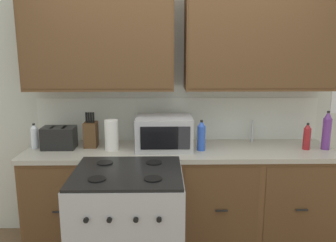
{
  "coord_description": "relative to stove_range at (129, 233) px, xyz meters",
  "views": [
    {
      "loc": [
        -0.15,
        -2.59,
        1.77
      ],
      "look_at": [
        -0.1,
        0.27,
        1.16
      ],
      "focal_mm": 37.0,
      "sensor_mm": 36.0,
      "label": 1
    }
  ],
  "objects": [
    {
      "name": "microwave",
      "position": [
        0.26,
        0.63,
        0.58
      ],
      "size": [
        0.48,
        0.37,
        0.28
      ],
      "color": "#B7B7BC",
      "rests_on": "counter_run"
    },
    {
      "name": "bottle_red",
      "position": [
        1.48,
        0.58,
        0.56
      ],
      "size": [
        0.06,
        0.06,
        0.23
      ],
      "color": "maroon",
      "rests_on": "counter_run"
    },
    {
      "name": "sink_faucet",
      "position": [
        1.08,
        0.84,
        0.54
      ],
      "size": [
        0.02,
        0.02,
        0.2
      ],
      "primitive_type": "cylinder",
      "color": "#B2B5BA",
      "rests_on": "counter_run"
    },
    {
      "name": "bottle_blue",
      "position": [
        0.57,
        0.57,
        0.57
      ],
      "size": [
        0.07,
        0.07,
        0.26
      ],
      "color": "blue",
      "rests_on": "counter_run"
    },
    {
      "name": "wall_unit",
      "position": [
        0.39,
        0.83,
        1.14
      ],
      "size": [
        3.82,
        0.4,
        2.36
      ],
      "color": "silver",
      "rests_on": "ground_plane"
    },
    {
      "name": "paper_towel_roll",
      "position": [
        -0.19,
        0.6,
        0.57
      ],
      "size": [
        0.12,
        0.12,
        0.26
      ],
      "primitive_type": "cylinder",
      "color": "white",
      "rests_on": "counter_run"
    },
    {
      "name": "bottle_clear",
      "position": [
        -0.86,
        0.66,
        0.55
      ],
      "size": [
        0.06,
        0.06,
        0.22
      ],
      "color": "silver",
      "rests_on": "counter_run"
    },
    {
      "name": "stove_range",
      "position": [
        0.0,
        0.0,
        0.0
      ],
      "size": [
        0.76,
        0.68,
        0.95
      ],
      "color": "#B7B7BC",
      "rests_on": "ground_plane"
    },
    {
      "name": "counter_run",
      "position": [
        0.39,
        0.63,
        -0.0
      ],
      "size": [
        2.65,
        0.64,
        0.91
      ],
      "color": "black",
      "rests_on": "ground_plane"
    },
    {
      "name": "toaster",
      "position": [
        -0.65,
        0.65,
        0.54
      ],
      "size": [
        0.28,
        0.18,
        0.19
      ],
      "color": "black",
      "rests_on": "counter_run"
    },
    {
      "name": "bottle_violet",
      "position": [
        1.65,
        0.58,
        0.61
      ],
      "size": [
        0.07,
        0.07,
        0.33
      ],
      "color": "#663384",
      "rests_on": "counter_run"
    },
    {
      "name": "knife_block",
      "position": [
        -0.39,
        0.7,
        0.56
      ],
      "size": [
        0.11,
        0.14,
        0.31
      ],
      "color": "#52361E",
      "rests_on": "counter_run"
    }
  ]
}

